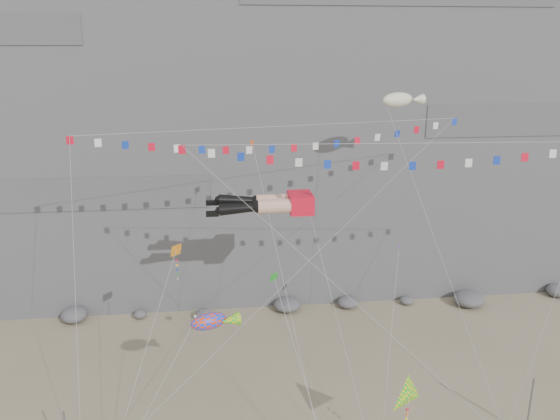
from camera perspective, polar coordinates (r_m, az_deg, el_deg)
The scene contains 13 objects.
cliff at distance 62.88m, azimuth -0.94°, elevation 17.07°, with size 80.00×28.00×50.00m, color slate.
talus_boulders at distance 53.71m, azimuth 0.76°, elevation -9.88°, with size 60.00×3.00×1.20m, color #5A5A5F, non-canonical shape.
anchor_pole_right at distance 41.22m, azimuth 24.64°, elevation -18.20°, with size 0.12×0.12×4.24m, color slate.
legs_kite at distance 39.45m, azimuth -0.91°, elevation 0.66°, with size 9.78×15.27×19.80m.
flag_banner_upper at distance 40.50m, azimuth 0.30°, elevation 8.71°, with size 28.91×15.71×26.45m.
flag_banner_lower at distance 35.67m, azimuth 12.43°, elevation 6.78°, with size 27.48×6.23×21.14m.
harlequin_kite at distance 36.99m, azimuth -10.84°, elevation -4.25°, with size 5.21×8.41×14.47m.
fish_windsock at distance 34.70m, azimuth -7.48°, elevation -11.48°, with size 8.06×5.10×11.08m.
delta_kite at distance 34.45m, azimuth 13.29°, elevation -18.34°, with size 2.96×5.50×7.42m.
blimp_windsock at distance 44.27m, azimuth 12.22°, elevation 11.14°, with size 6.71×13.53×24.41m.
small_kite_a at distance 40.60m, azimuth -2.71°, elevation 6.11°, with size 3.86×16.61×24.12m.
small_kite_b at distance 40.78m, azimuth 12.28°, elevation -4.31°, with size 4.71×11.39×15.70m.
small_kite_c at distance 35.30m, azimuth -0.56°, elevation -7.29°, with size 3.59×8.43×13.31m.
Camera 1 is at (-6.10, -30.58, 24.76)m, focal length 35.00 mm.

